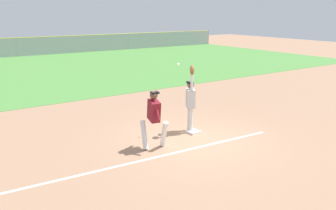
% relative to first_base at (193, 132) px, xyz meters
% --- Properties ---
extents(ground_plane, '(76.67, 76.67, 0.00)m').
position_rel_first_base_xyz_m(ground_plane, '(-0.43, -0.54, -0.04)').
color(ground_plane, tan).
extents(outfield_grass, '(44.57, 18.57, 0.01)m').
position_rel_first_base_xyz_m(outfield_grass, '(-0.43, 15.62, -0.04)').
color(outfield_grass, '#549342').
rests_on(outfield_grass, ground_plane).
extents(chalk_foul_line, '(11.99, 0.78, 0.01)m').
position_rel_first_base_xyz_m(chalk_foul_line, '(-4.00, -0.90, -0.04)').
color(chalk_foul_line, white).
rests_on(chalk_foul_line, ground_plane).
extents(first_base, '(0.39, 0.39, 0.08)m').
position_rel_first_base_xyz_m(first_base, '(0.00, 0.00, 0.00)').
color(first_base, white).
rests_on(first_base, ground_plane).
extents(fielder, '(0.54, 0.83, 2.28)m').
position_rel_first_base_xyz_m(fielder, '(0.01, 0.19, 1.08)').
color(fielder, silver).
rests_on(fielder, ground_plane).
extents(runner, '(0.75, 0.84, 1.72)m').
position_rel_first_base_xyz_m(runner, '(-1.77, -0.40, 0.96)').
color(runner, white).
rests_on(runner, ground_plane).
extents(baseball, '(0.07, 0.07, 0.07)m').
position_rel_first_base_xyz_m(baseball, '(-0.42, 0.30, 2.25)').
color(baseball, white).
extents(outfield_fence, '(44.65, 0.08, 1.68)m').
position_rel_first_base_xyz_m(outfield_fence, '(-0.43, 24.90, 0.80)').
color(outfield_fence, '#93999E').
rests_on(outfield_fence, ground_plane).
extents(parked_car_tan, '(4.56, 2.45, 1.25)m').
position_rel_first_base_xyz_m(parked_car_tan, '(3.24, 27.34, 0.63)').
color(parked_car_tan, tan).
rests_on(parked_car_tan, ground_plane).
extents(parked_car_black, '(4.56, 2.45, 1.25)m').
position_rel_first_base_xyz_m(parked_car_black, '(7.99, 27.48, 0.63)').
color(parked_car_black, black).
rests_on(parked_car_black, ground_plane).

